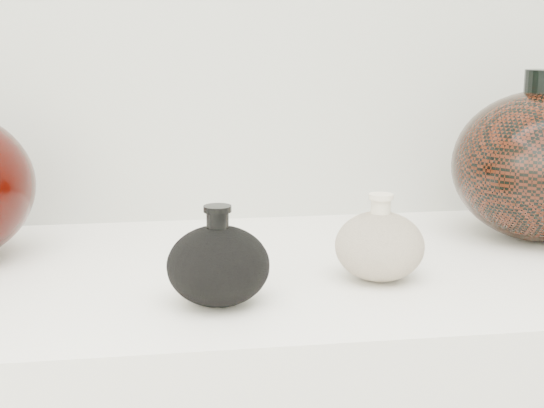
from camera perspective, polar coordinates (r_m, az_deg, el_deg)
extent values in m
cube|color=white|center=(0.93, -2.34, -5.59)|extent=(1.20, 0.50, 0.03)
ellipsoid|color=black|center=(0.78, -4.06, -4.65)|extent=(0.13, 0.13, 0.08)
cylinder|color=black|center=(0.77, -4.12, -1.26)|extent=(0.03, 0.03, 0.02)
cylinder|color=black|center=(0.77, -4.13, -0.36)|extent=(0.04, 0.04, 0.01)
ellipsoid|color=beige|center=(0.87, 8.10, -3.16)|extent=(0.11, 0.11, 0.08)
cylinder|color=beige|center=(0.86, 8.19, -0.22)|extent=(0.02, 0.02, 0.02)
cylinder|color=beige|center=(0.86, 8.22, 0.56)|extent=(0.03, 0.03, 0.01)
ellipsoid|color=black|center=(1.09, 19.64, 2.72)|extent=(0.27, 0.27, 0.20)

